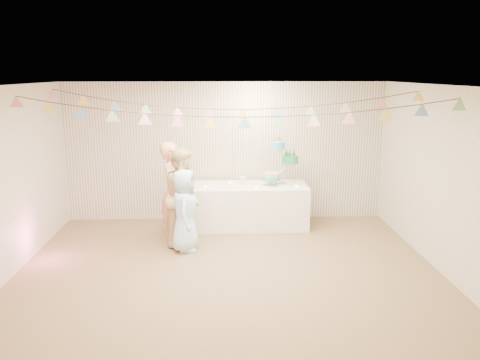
{
  "coord_description": "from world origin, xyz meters",
  "views": [
    {
      "loc": [
        -0.11,
        -6.2,
        2.78
      ],
      "look_at": [
        0.2,
        0.8,
        1.15
      ],
      "focal_mm": 35.0,
      "sensor_mm": 36.0,
      "label": 1
    }
  ],
  "objects_px": {
    "person_adult_a": "(173,190)",
    "person_child": "(185,210)",
    "person_adult_b": "(184,196)",
    "table": "(250,206)",
    "cake_stand": "(280,164)"
  },
  "relations": [
    {
      "from": "person_adult_b",
      "to": "person_child",
      "type": "bearing_deg",
      "value": -158.39
    },
    {
      "from": "cake_stand",
      "to": "person_child",
      "type": "bearing_deg",
      "value": -144.21
    },
    {
      "from": "cake_stand",
      "to": "person_child",
      "type": "distance_m",
      "value": 2.09
    },
    {
      "from": "person_adult_b",
      "to": "person_child",
      "type": "xyz_separation_m",
      "value": [
        0.03,
        -0.31,
        -0.14
      ]
    },
    {
      "from": "person_adult_a",
      "to": "person_child",
      "type": "xyz_separation_m",
      "value": [
        0.24,
        -0.64,
        -0.17
      ]
    },
    {
      "from": "table",
      "to": "cake_stand",
      "type": "xyz_separation_m",
      "value": [
        0.55,
        0.05,
        0.77
      ]
    },
    {
      "from": "cake_stand",
      "to": "person_child",
      "type": "height_order",
      "value": "cake_stand"
    },
    {
      "from": "person_adult_b",
      "to": "person_child",
      "type": "relative_size",
      "value": 1.22
    },
    {
      "from": "person_adult_a",
      "to": "person_adult_b",
      "type": "xyz_separation_m",
      "value": [
        0.21,
        -0.33,
        -0.02
      ]
    },
    {
      "from": "cake_stand",
      "to": "person_child",
      "type": "relative_size",
      "value": 0.62
    },
    {
      "from": "person_adult_a",
      "to": "person_child",
      "type": "bearing_deg",
      "value": -149.34
    },
    {
      "from": "cake_stand",
      "to": "person_adult_a",
      "type": "height_order",
      "value": "person_adult_a"
    },
    {
      "from": "cake_stand",
      "to": "person_adult_b",
      "type": "relative_size",
      "value": 0.51
    },
    {
      "from": "table",
      "to": "person_adult_a",
      "type": "bearing_deg",
      "value": -159.63
    },
    {
      "from": "person_child",
      "to": "table",
      "type": "bearing_deg",
      "value": -42.93
    }
  ]
}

